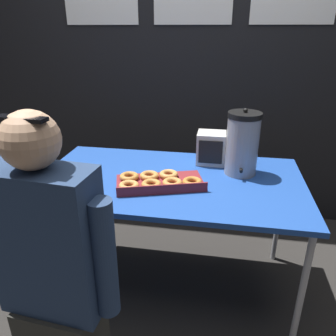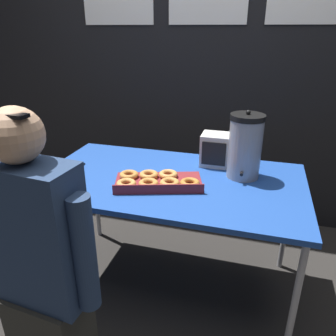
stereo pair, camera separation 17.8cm
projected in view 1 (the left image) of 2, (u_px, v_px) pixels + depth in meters
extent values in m
plane|color=#2D2B28|center=(170.00, 283.00, 2.09)|extent=(12.00, 12.00, 0.00)
cube|color=black|center=(192.00, 51.00, 2.49)|extent=(6.00, 0.10, 2.67)
cube|color=#1E479E|center=(170.00, 180.00, 1.81)|extent=(1.45, 0.82, 0.03)
cylinder|color=#ADADB2|center=(32.00, 263.00, 1.73)|extent=(0.03, 0.03, 0.71)
cylinder|color=#ADADB2|center=(301.00, 296.00, 1.52)|extent=(0.03, 0.03, 0.71)
cylinder|color=#ADADB2|center=(87.00, 198.00, 2.39)|extent=(0.03, 0.03, 0.71)
cylinder|color=#ADADB2|center=(279.00, 215.00, 2.18)|extent=(0.03, 0.03, 0.71)
cube|color=maroon|center=(160.00, 183.00, 1.73)|extent=(0.51, 0.36, 0.02)
cube|color=maroon|center=(163.00, 188.00, 1.61)|extent=(0.44, 0.14, 0.04)
torus|color=#D4914A|center=(129.00, 186.00, 1.65)|extent=(0.14, 0.14, 0.03)
torus|color=#C6843C|center=(151.00, 184.00, 1.66)|extent=(0.14, 0.14, 0.03)
torus|color=#CC8A42|center=(172.00, 183.00, 1.68)|extent=(0.14, 0.14, 0.03)
torus|color=#B9762F|center=(192.00, 182.00, 1.69)|extent=(0.12, 0.12, 0.03)
torus|color=#C5823B|center=(129.00, 177.00, 1.75)|extent=(0.11, 0.11, 0.03)
torus|color=#CD8B44|center=(149.00, 176.00, 1.76)|extent=(0.10, 0.10, 0.03)
torus|color=#D5934C|center=(169.00, 174.00, 1.77)|extent=(0.13, 0.13, 0.03)
cylinder|color=#939399|center=(242.00, 146.00, 1.80)|extent=(0.18, 0.18, 0.32)
cylinder|color=black|center=(245.00, 115.00, 1.73)|extent=(0.18, 0.18, 0.03)
sphere|color=black|center=(245.00, 110.00, 1.72)|extent=(0.02, 0.02, 0.02)
cylinder|color=black|center=(241.00, 170.00, 1.76)|extent=(0.02, 0.04, 0.02)
cube|color=black|center=(69.00, 171.00, 1.87)|extent=(0.07, 0.14, 0.01)
cube|color=#2D333D|center=(69.00, 170.00, 1.87)|extent=(0.06, 0.12, 0.00)
cube|color=silver|center=(211.00, 148.00, 1.97)|extent=(0.17, 0.15, 0.19)
cube|color=black|center=(210.00, 152.00, 1.90)|extent=(0.14, 0.01, 0.14)
cube|color=navy|center=(48.00, 243.00, 1.17)|extent=(0.40, 0.21, 0.58)
sphere|color=tan|center=(30.00, 140.00, 1.02)|extent=(0.19, 0.19, 0.19)
cube|color=black|center=(21.00, 119.00, 0.97)|extent=(0.17, 0.06, 0.01)
cylinder|color=navy|center=(105.00, 260.00, 1.13)|extent=(0.08, 0.08, 0.46)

